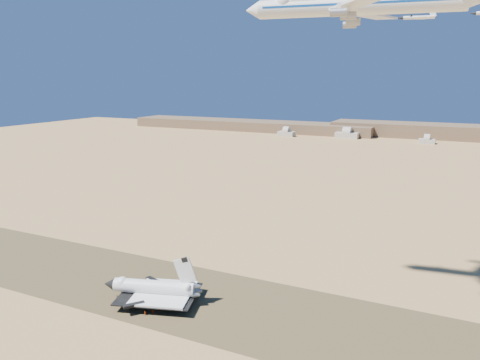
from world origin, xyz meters
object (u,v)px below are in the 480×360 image
at_px(crew_a, 145,313).
at_px(chase_jet_c, 418,17).
at_px(carrier_747, 350,6).
at_px(crew_b, 155,307).
at_px(shuttle, 154,289).
at_px(crew_c, 153,312).

bearing_deg(crew_a, chase_jet_c, -13.44).
relative_size(carrier_747, crew_b, 44.80).
distance_m(crew_a, chase_jet_c, 153.04).
bearing_deg(shuttle, chase_jet_c, 30.00).
distance_m(crew_a, crew_b, 5.06).
bearing_deg(crew_c, crew_a, 79.51).
xyz_separation_m(carrier_747, chase_jet_c, (15.01, 51.96, 1.37)).
bearing_deg(carrier_747, crew_b, -156.67).
bearing_deg(crew_a, shuttle, 44.23).
bearing_deg(crew_b, shuttle, 20.78).
height_order(crew_c, chase_jet_c, chase_jet_c).
bearing_deg(chase_jet_c, crew_a, -138.46).
bearing_deg(crew_b, carrier_747, -78.64).
bearing_deg(carrier_747, shuttle, -162.13).
bearing_deg(shuttle, carrier_747, 8.30).
height_order(shuttle, crew_a, shuttle).
bearing_deg(crew_c, shuttle, -17.76).
relative_size(carrier_747, crew_c, 48.15).
relative_size(crew_b, chase_jet_c, 0.11).
distance_m(crew_a, crew_c, 2.65).
relative_size(shuttle, chase_jet_c, 2.45).
distance_m(carrier_747, crew_c, 119.32).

